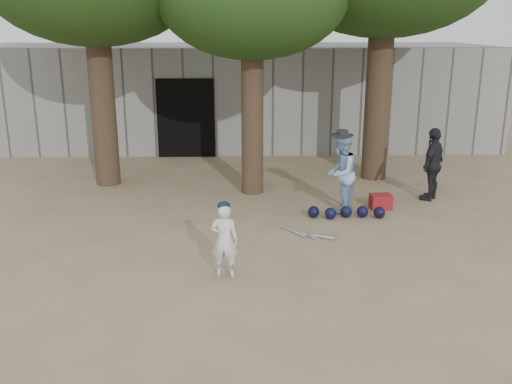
{
  "coord_description": "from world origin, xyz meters",
  "views": [
    {
      "loc": [
        0.38,
        -8.11,
        3.66
      ],
      "look_at": [
        0.6,
        1.0,
        0.95
      ],
      "focal_mm": 40.0,
      "sensor_mm": 36.0,
      "label": 1
    }
  ],
  "objects_px": {
    "spectator_dark": "(433,164)",
    "red_bag": "(381,202)",
    "boy_player": "(224,240)",
    "spectator_blue": "(340,173)"
  },
  "relations": [
    {
      "from": "boy_player",
      "to": "spectator_dark",
      "type": "distance_m",
      "value": 5.74
    },
    {
      "from": "boy_player",
      "to": "red_bag",
      "type": "relative_size",
      "value": 2.71
    },
    {
      "from": "boy_player",
      "to": "spectator_dark",
      "type": "bearing_deg",
      "value": -130.49
    },
    {
      "from": "red_bag",
      "to": "spectator_blue",
      "type": "bearing_deg",
      "value": -169.93
    },
    {
      "from": "boy_player",
      "to": "red_bag",
      "type": "bearing_deg",
      "value": -126.1
    },
    {
      "from": "spectator_blue",
      "to": "spectator_dark",
      "type": "xyz_separation_m",
      "value": [
        2.1,
        0.77,
        -0.02
      ]
    },
    {
      "from": "boy_player",
      "to": "spectator_dark",
      "type": "xyz_separation_m",
      "value": [
        4.32,
        3.78,
        0.21
      ]
    },
    {
      "from": "spectator_dark",
      "to": "red_bag",
      "type": "relative_size",
      "value": 3.73
    },
    {
      "from": "boy_player",
      "to": "red_bag",
      "type": "xyz_separation_m",
      "value": [
        3.1,
        3.16,
        -0.42
      ]
    },
    {
      "from": "spectator_blue",
      "to": "spectator_dark",
      "type": "height_order",
      "value": "spectator_blue"
    }
  ]
}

